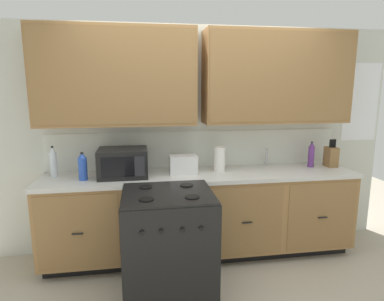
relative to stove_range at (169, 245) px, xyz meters
The scene contains 12 objects.
ground_plane 0.70m from the stove_range, 39.29° to the left, with size 8.04×8.04×0.00m, color #B2A893.
wall_unit 1.50m from the stove_range, 63.79° to the left, with size 4.42×0.40×2.44m.
counter_run 0.75m from the stove_range, 57.15° to the left, with size 3.25×0.64×0.92m.
stove_range is the anchor object (origin of this frame).
microwave 0.95m from the stove_range, 121.16° to the left, with size 0.48×0.37×0.28m.
toaster 0.88m from the stove_range, 71.75° to the left, with size 0.28×0.18×0.19m.
knife_block 2.09m from the stove_range, 20.23° to the left, with size 0.11×0.14×0.31m.
sink_faucet 1.56m from the stove_range, 35.23° to the left, with size 0.02×0.02×0.20m, color #B2B5BA.
paper_towel_roll 1.09m from the stove_range, 48.64° to the left, with size 0.12×0.12×0.26m, color white.
bottle_blue 1.12m from the stove_range, 143.22° to the left, with size 0.08×0.08×0.27m.
bottle_violet 1.91m from the stove_range, 23.43° to the left, with size 0.07×0.07×0.28m.
bottle_clear 1.42m from the stove_range, 145.71° to the left, with size 0.07×0.07×0.31m.
Camera 1 is at (-0.61, -2.93, 1.80)m, focal length 30.76 mm.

